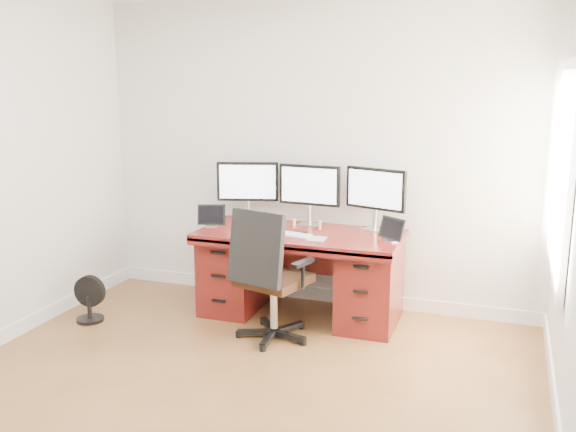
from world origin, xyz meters
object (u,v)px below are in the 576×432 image
(floor_fan, at_px, (89,300))
(monitor_center, at_px, (309,187))
(desk, at_px, (301,271))
(office_chair, at_px, (270,297))
(keyboard, at_px, (294,235))

(floor_fan, distance_m, monitor_center, 2.10)
(desk, distance_m, office_chair, 0.58)
(floor_fan, relative_size, monitor_center, 0.71)
(monitor_center, xyz_separation_m, keyboard, (-0.00, -0.40, -0.33))
(office_chair, height_order, floor_fan, office_chair)
(floor_fan, bearing_deg, desk, 18.68)
(desk, relative_size, floor_fan, 4.32)
(office_chair, distance_m, keyboard, 0.58)
(floor_fan, bearing_deg, monitor_center, 25.28)
(office_chair, bearing_deg, desk, 99.08)
(monitor_center, bearing_deg, floor_fan, -146.41)
(desk, height_order, floor_fan, desk)
(monitor_center, distance_m, keyboard, 0.52)
(keyboard, bearing_deg, floor_fan, -149.36)
(office_chair, height_order, keyboard, office_chair)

